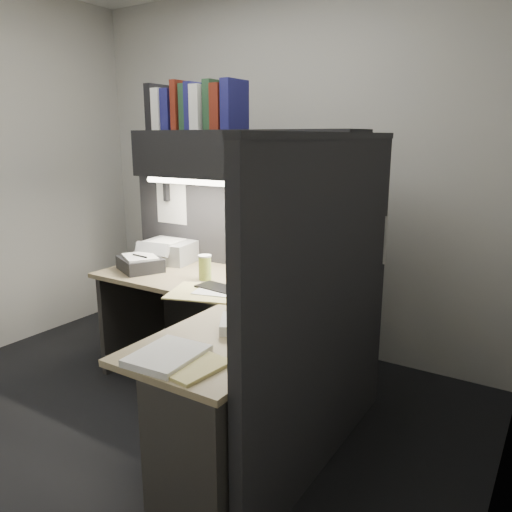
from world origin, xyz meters
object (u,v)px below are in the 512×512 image
object	(u,v)px
overhead_shelf	(241,155)
notebook_stack	(140,264)
monitor	(276,244)
printer	(170,251)
coffee_cup	(205,268)
desk	(210,370)
keyboard	(227,291)
telephone	(304,282)

from	to	relation	value
overhead_shelf	notebook_stack	world-z (taller)	overhead_shelf
monitor	printer	bearing A→B (deg)	-175.16
monitor	notebook_stack	world-z (taller)	monitor
coffee_cup	desk	bearing A→B (deg)	-50.66
overhead_shelf	keyboard	bearing A→B (deg)	-68.75
printer	coffee_cup	bearing A→B (deg)	-34.17
desk	notebook_stack	world-z (taller)	notebook_stack
coffee_cup	monitor	bearing A→B (deg)	40.37
monitor	coffee_cup	size ratio (longest dim) A/B	3.67
keyboard	overhead_shelf	bearing A→B (deg)	116.94
telephone	coffee_cup	size ratio (longest dim) A/B	1.60
desk	notebook_stack	xyz separation A→B (m)	(-0.94, 0.47, 0.33)
desk	coffee_cup	distance (m)	0.77
monitor	coffee_cup	xyz separation A→B (m)	(-0.35, -0.29, -0.14)
printer	monitor	bearing A→B (deg)	-5.45
keyboard	telephone	world-z (taller)	telephone
desk	printer	bearing A→B (deg)	140.84
desk	telephone	bearing A→B (deg)	73.18
desk	overhead_shelf	distance (m)	1.33
desk	printer	xyz separation A→B (m)	(-0.95, 0.77, 0.36)
desk	notebook_stack	bearing A→B (deg)	153.45
keyboard	notebook_stack	world-z (taller)	notebook_stack
desk	printer	world-z (taller)	printer
monitor	keyboard	size ratio (longest dim) A/B	1.34
printer	overhead_shelf	bearing A→B (deg)	-10.27
overhead_shelf	printer	bearing A→B (deg)	178.42
monitor	coffee_cup	world-z (taller)	monitor
keyboard	notebook_stack	size ratio (longest dim) A/B	1.39
overhead_shelf	keyboard	size ratio (longest dim) A/B	3.79
keyboard	telephone	bearing A→B (deg)	43.47
coffee_cup	keyboard	bearing A→B (deg)	-27.13
notebook_stack	keyboard	bearing A→B (deg)	-6.15
telephone	notebook_stack	xyz separation A→B (m)	(-1.14, -0.19, -0.00)
overhead_shelf	printer	distance (m)	0.95
overhead_shelf	printer	world-z (taller)	overhead_shelf
coffee_cup	printer	world-z (taller)	coffee_cup
monitor	printer	xyz separation A→B (m)	(-0.86, -0.05, -0.14)
printer	desk	bearing A→B (deg)	-47.85
monitor	telephone	xyz separation A→B (m)	(0.28, -0.16, -0.17)
desk	keyboard	size ratio (longest dim) A/B	4.16
notebook_stack	monitor	bearing A→B (deg)	22.24
telephone	overhead_shelf	bearing A→B (deg)	-172.05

